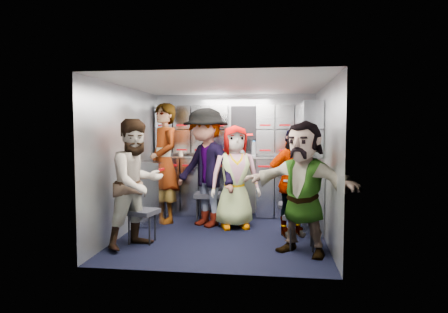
# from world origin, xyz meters

# --- Properties ---
(floor) EXTENTS (3.00, 3.00, 0.00)m
(floor) POSITION_xyz_m (0.00, 0.00, 0.00)
(floor) COLOR black
(floor) RESTS_ON ground
(wall_back) EXTENTS (2.80, 0.04, 2.10)m
(wall_back) POSITION_xyz_m (0.00, 1.50, 1.05)
(wall_back) COLOR gray
(wall_back) RESTS_ON ground
(wall_left) EXTENTS (0.04, 3.00, 2.10)m
(wall_left) POSITION_xyz_m (-1.40, 0.00, 1.05)
(wall_left) COLOR gray
(wall_left) RESTS_ON ground
(wall_right) EXTENTS (0.04, 3.00, 2.10)m
(wall_right) POSITION_xyz_m (1.40, 0.00, 1.05)
(wall_right) COLOR gray
(wall_right) RESTS_ON ground
(ceiling) EXTENTS (2.80, 3.00, 0.02)m
(ceiling) POSITION_xyz_m (0.00, 0.00, 2.10)
(ceiling) COLOR silver
(ceiling) RESTS_ON wall_back
(cart_bank_back) EXTENTS (2.68, 0.38, 0.99)m
(cart_bank_back) POSITION_xyz_m (0.00, 1.29, 0.49)
(cart_bank_back) COLOR #979BA7
(cart_bank_back) RESTS_ON ground
(cart_bank_left) EXTENTS (0.38, 0.76, 0.99)m
(cart_bank_left) POSITION_xyz_m (-1.19, 0.56, 0.49)
(cart_bank_left) COLOR #979BA7
(cart_bank_left) RESTS_ON ground
(counter) EXTENTS (2.68, 0.42, 0.03)m
(counter) POSITION_xyz_m (0.00, 1.29, 1.01)
(counter) COLOR silver
(counter) RESTS_ON cart_bank_back
(locker_bank_back) EXTENTS (2.68, 0.28, 0.82)m
(locker_bank_back) POSITION_xyz_m (0.00, 1.35, 1.49)
(locker_bank_back) COLOR #979BA7
(locker_bank_back) RESTS_ON wall_back
(locker_bank_right) EXTENTS (0.28, 1.00, 0.82)m
(locker_bank_right) POSITION_xyz_m (1.25, 0.70, 1.49)
(locker_bank_right) COLOR #979BA7
(locker_bank_right) RESTS_ON wall_right
(right_cabinet) EXTENTS (0.28, 1.20, 1.00)m
(right_cabinet) POSITION_xyz_m (1.25, 0.60, 0.50)
(right_cabinet) COLOR #979BA7
(right_cabinet) RESTS_ON ground
(coffee_niche) EXTENTS (0.46, 0.16, 0.84)m
(coffee_niche) POSITION_xyz_m (0.18, 1.41, 1.47)
(coffee_niche) COLOR black
(coffee_niche) RESTS_ON wall_back
(red_latch_strip) EXTENTS (2.60, 0.02, 0.03)m
(red_latch_strip) POSITION_xyz_m (0.00, 1.09, 0.88)
(red_latch_strip) COLOR #9C0409
(red_latch_strip) RESTS_ON cart_bank_back
(jump_seat_near_left) EXTENTS (0.45, 0.43, 0.44)m
(jump_seat_near_left) POSITION_xyz_m (-1.01, -0.50, 0.39)
(jump_seat_near_left) COLOR black
(jump_seat_near_left) RESTS_ON ground
(jump_seat_mid_left) EXTENTS (0.42, 0.40, 0.48)m
(jump_seat_mid_left) POSITION_xyz_m (-0.34, 0.70, 0.42)
(jump_seat_mid_left) COLOR black
(jump_seat_mid_left) RESTS_ON ground
(jump_seat_center) EXTENTS (0.40, 0.39, 0.41)m
(jump_seat_center) POSITION_xyz_m (0.12, 0.65, 0.37)
(jump_seat_center) COLOR black
(jump_seat_center) RESTS_ON ground
(jump_seat_mid_right) EXTENTS (0.37, 0.35, 0.42)m
(jump_seat_mid_right) POSITION_xyz_m (0.95, 0.29, 0.37)
(jump_seat_mid_right) COLOR black
(jump_seat_mid_right) RESTS_ON ground
(jump_seat_near_right) EXTENTS (0.47, 0.46, 0.43)m
(jump_seat_near_right) POSITION_xyz_m (1.05, -0.51, 0.38)
(jump_seat_near_right) COLOR black
(jump_seat_near_right) RESTS_ON ground
(attendant_standing) EXTENTS (0.79, 0.83, 1.91)m
(attendant_standing) POSITION_xyz_m (-1.05, 0.70, 0.96)
(attendant_standing) COLOR black
(attendant_standing) RESTS_ON ground
(attendant_arc_a) EXTENTS (0.94, 1.00, 1.63)m
(attendant_arc_a) POSITION_xyz_m (-1.01, -0.68, 0.81)
(attendant_arc_a) COLOR black
(attendant_arc_a) RESTS_ON ground
(attendant_arc_b) EXTENTS (1.34, 1.23, 1.81)m
(attendant_arc_b) POSITION_xyz_m (-0.34, 0.52, 0.91)
(attendant_arc_b) COLOR black
(attendant_arc_b) RESTS_ON ground
(attendant_arc_c) EXTENTS (0.87, 0.69, 1.55)m
(attendant_arc_c) POSITION_xyz_m (0.12, 0.47, 0.78)
(attendant_arc_c) COLOR black
(attendant_arc_c) RESTS_ON ground
(attendant_arc_d) EXTENTS (0.96, 0.72, 1.52)m
(attendant_arc_d) POSITION_xyz_m (0.95, 0.11, 0.76)
(attendant_arc_d) COLOR black
(attendant_arc_d) RESTS_ON ground
(attendant_arc_e) EXTENTS (1.53, 1.12, 1.60)m
(attendant_arc_e) POSITION_xyz_m (1.05, -0.69, 0.80)
(attendant_arc_e) COLOR black
(attendant_arc_e) RESTS_ON ground
(bottle_left) EXTENTS (0.06, 0.06, 0.26)m
(bottle_left) POSITION_xyz_m (-0.21, 1.24, 1.16)
(bottle_left) COLOR white
(bottle_left) RESTS_ON counter
(bottle_mid) EXTENTS (0.07, 0.07, 0.25)m
(bottle_mid) POSITION_xyz_m (0.16, 1.24, 1.16)
(bottle_mid) COLOR white
(bottle_mid) RESTS_ON counter
(bottle_right) EXTENTS (0.07, 0.07, 0.25)m
(bottle_right) POSITION_xyz_m (0.36, 1.24, 1.16)
(bottle_right) COLOR white
(bottle_right) RESTS_ON counter
(cup_left) EXTENTS (0.07, 0.07, 0.09)m
(cup_left) POSITION_xyz_m (-0.90, 1.23, 1.08)
(cup_left) COLOR #C5AD8B
(cup_left) RESTS_ON counter
(cup_right) EXTENTS (0.08, 0.08, 0.10)m
(cup_right) POSITION_xyz_m (1.10, 1.23, 1.08)
(cup_right) COLOR #C5AD8B
(cup_right) RESTS_ON counter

